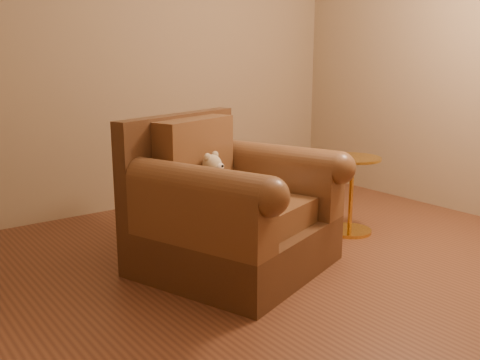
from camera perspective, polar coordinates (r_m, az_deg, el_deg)
floor at (r=3.26m, az=6.70°, el=-10.10°), size 4.00×4.00×0.00m
armchair at (r=3.27m, az=-1.20°, el=-3.27°), size 1.29×1.26×0.92m
teddy_bear at (r=3.26m, az=-2.63°, el=0.07°), size 0.20×0.23×0.28m
guidebook at (r=3.08m, az=1.69°, el=-2.37°), size 0.48×0.45×0.03m
side_table at (r=3.99m, az=11.76°, el=-1.30°), size 0.41×0.41×0.57m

